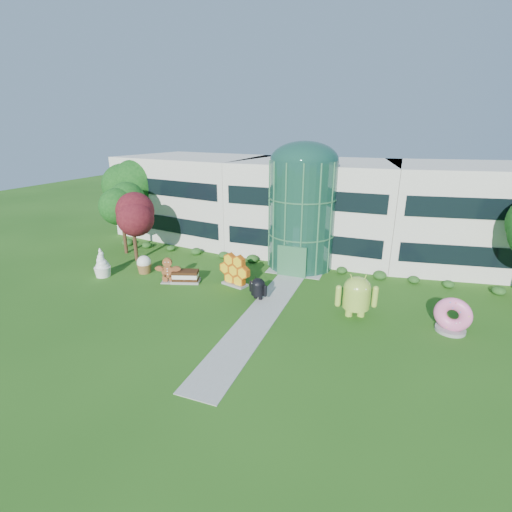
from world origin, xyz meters
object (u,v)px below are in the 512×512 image
at_px(android_black, 258,287).
at_px(android_green, 357,293).
at_px(gingerbread, 168,270).
at_px(donut, 453,314).

bearing_deg(android_black, android_green, 17.88).
xyz_separation_m(android_green, gingerbread, (-15.54, 0.35, -0.59)).
bearing_deg(donut, android_green, -163.80).
height_order(android_green, gingerbread, android_green).
bearing_deg(donut, gingerbread, -165.48).
distance_m(donut, gingerbread, 21.58).
xyz_separation_m(donut, gingerbread, (-21.58, 0.24, -0.08)).
height_order(android_black, donut, donut).
height_order(android_green, android_black, android_green).
relative_size(android_black, donut, 0.82).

